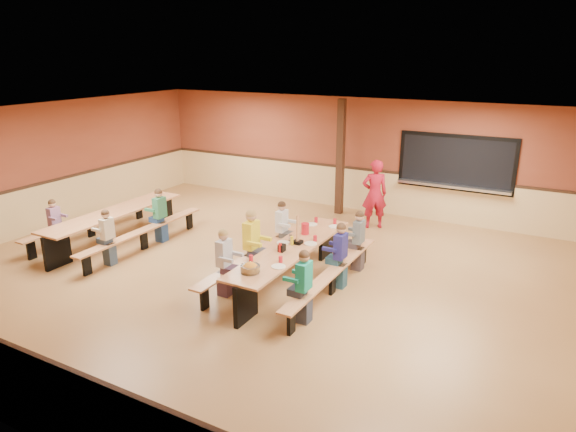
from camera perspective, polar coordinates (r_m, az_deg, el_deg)
The scene contains 23 objects.
ground at distance 10.06m, azimuth -3.28°, elevation -6.46°, with size 12.00×12.00×0.00m, color olive.
room_envelope at distance 9.80m, azimuth -3.36°, elevation -2.78°, with size 12.04×10.04×3.02m.
kitchen_pass_through at distance 13.19m, azimuth 18.12°, elevation 5.39°, with size 2.78×0.28×1.38m.
structural_post at distance 13.44m, azimuth 5.84°, elevation 6.45°, with size 0.18×0.18×3.00m, color black.
cafeteria_table_main at distance 9.43m, azimuth 0.41°, elevation -4.67°, with size 1.91×3.70×0.74m.
cafeteria_table_second at distance 12.11m, azimuth -18.65°, elevation -0.47°, with size 1.91×3.70×0.74m.
seated_child_white_left at distance 9.06m, azimuth -7.08°, elevation -5.21°, with size 0.37×0.31×1.22m, color silver, non-canonical shape.
seated_adult_yellow at distance 9.72m, azimuth -4.07°, elevation -3.17°, with size 0.42×0.35×1.32m, color yellow, non-canonical shape.
seated_child_grey_left at distance 10.68m, azimuth -0.70°, elevation -1.53°, with size 0.36×0.29×1.19m, color silver, non-canonical shape.
seated_child_teal_right at distance 8.14m, azimuth 1.77°, elevation -7.92°, with size 0.37×0.30×1.21m, color #15856B, non-canonical shape.
seated_child_navy_right at distance 9.35m, azimuth 5.83°, elevation -4.45°, with size 0.37×0.30×1.22m, color navy, non-canonical shape.
seated_child_char_right at distance 10.14m, azimuth 7.84°, elevation -2.79°, with size 0.36×0.29×1.19m, color #535A5D, non-canonical shape.
seated_child_purple_sec at distance 12.16m, azimuth -24.45°, elevation -0.92°, with size 0.32×0.26×1.12m, color #84587A, non-canonical shape.
seated_child_green_sec at distance 11.89m, azimuth -14.01°, elevation 0.03°, with size 0.37×0.30×1.21m, color #2F7852, non-canonical shape.
seated_child_tan_sec at distance 10.90m, azimuth -19.37°, elevation -2.30°, with size 0.34×0.28×1.15m, color beige, non-canonical shape.
standing_woman at distance 12.57m, azimuth 9.59°, elevation 2.42°, with size 0.62×0.41×1.69m, color #A51226.
punch_pitcher at distance 9.97m, azimuth 1.92°, elevation -1.42°, with size 0.16×0.16×0.22m, color red.
chip_bowl at distance 8.31m, azimuth -4.22°, elevation -5.78°, with size 0.32×0.32×0.15m, color orange, non-canonical shape.
napkin_dispenser at distance 9.13m, azimuth -0.69°, elevation -3.57°, with size 0.10×0.14×0.13m, color black.
condiment_mustard at distance 9.42m, azimuth 0.44°, elevation -2.75°, with size 0.06×0.06×0.17m, color yellow.
condiment_ketchup at distance 9.09m, azimuth -0.88°, elevation -3.55°, with size 0.06×0.06×0.17m, color #B2140F.
table_paddle at distance 9.47m, azimuth 1.09°, elevation -2.31°, with size 0.16×0.16×0.56m.
place_settings at distance 9.33m, azimuth 0.41°, elevation -3.15°, with size 0.65×3.30×0.11m, color beige, non-canonical shape.
Camera 1 is at (4.89, -7.76, 4.15)m, focal length 32.00 mm.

